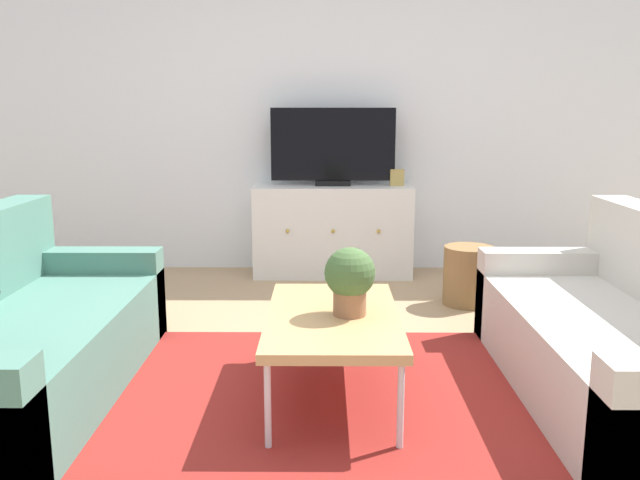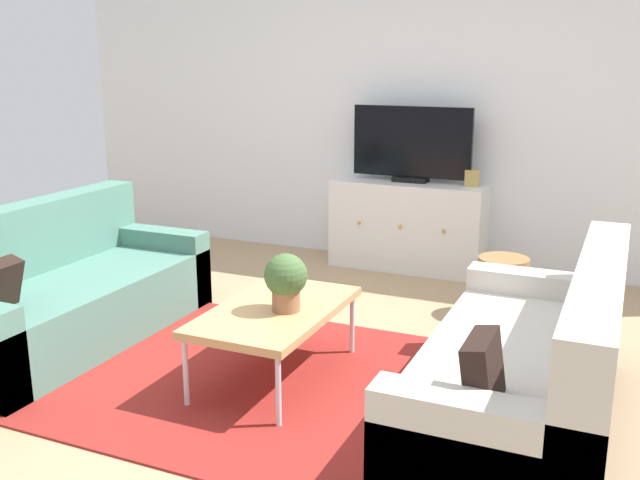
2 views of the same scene
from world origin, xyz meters
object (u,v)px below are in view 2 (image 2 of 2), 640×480
at_px(couch_right_side, 537,377).
at_px(potted_plant, 286,279).
at_px(tv_console, 409,225).
at_px(mantel_clock, 472,178).
at_px(flat_screen_tv, 412,144).
at_px(wicker_basket, 502,286).
at_px(couch_left_side, 59,296).
at_px(coffee_table, 275,313).

bearing_deg(couch_right_side, potted_plant, 179.96).
relative_size(tv_console, mantel_clock, 9.67).
height_order(flat_screen_tv, wicker_basket, flat_screen_tv).
distance_m(potted_plant, tv_console, 2.38).
bearing_deg(couch_right_side, couch_left_side, 180.00).
bearing_deg(mantel_clock, couch_right_side, -70.51).
distance_m(coffee_table, potted_plant, 0.22).
bearing_deg(coffee_table, couch_left_side, -179.28).
bearing_deg(tv_console, couch_right_side, -60.40).
bearing_deg(coffee_table, couch_right_side, -0.79).
relative_size(couch_left_side, tv_console, 1.49).
height_order(couch_right_side, flat_screen_tv, flat_screen_tv).
xyz_separation_m(flat_screen_tv, mantel_clock, (0.51, -0.02, -0.24)).
bearing_deg(couch_left_side, wicker_basket, 32.11).
bearing_deg(flat_screen_tv, coffee_table, -90.64).
xyz_separation_m(tv_console, mantel_clock, (0.51, 0.00, 0.43)).
relative_size(coffee_table, mantel_clock, 7.98).
relative_size(couch_right_side, potted_plant, 6.02).
height_order(couch_right_side, tv_console, couch_right_side).
bearing_deg(potted_plant, mantel_clock, 79.04).
xyz_separation_m(couch_right_side, tv_console, (-1.35, 2.37, 0.09)).
xyz_separation_m(couch_right_side, flat_screen_tv, (-1.35, 2.39, 0.76)).
xyz_separation_m(couch_right_side, potted_plant, (-1.30, 0.00, 0.31)).
xyz_separation_m(coffee_table, potted_plant, (0.08, -0.02, 0.20)).
xyz_separation_m(couch_right_side, wicker_basket, (-0.43, 1.54, -0.07)).
relative_size(coffee_table, flat_screen_tv, 1.06).
distance_m(couch_left_side, coffee_table, 1.51).
relative_size(flat_screen_tv, mantel_clock, 7.55).
relative_size(couch_right_side, coffee_table, 1.81).
bearing_deg(couch_left_side, flat_screen_tv, 57.42).
distance_m(couch_left_side, couch_right_side, 2.88).
relative_size(couch_right_side, wicker_basket, 4.63).
xyz_separation_m(couch_left_side, wicker_basket, (2.45, 1.54, -0.07)).
bearing_deg(potted_plant, tv_console, 91.18).
height_order(coffee_table, potted_plant, potted_plant).
xyz_separation_m(coffee_table, tv_console, (0.03, 2.36, -0.02)).
relative_size(couch_left_side, mantel_clock, 14.42).
bearing_deg(tv_console, potted_plant, -88.82).
bearing_deg(tv_console, flat_screen_tv, 90.00).
xyz_separation_m(coffee_table, wicker_basket, (0.95, 1.52, -0.18)).
bearing_deg(mantel_clock, wicker_basket, -63.60).
height_order(couch_right_side, wicker_basket, couch_right_side).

